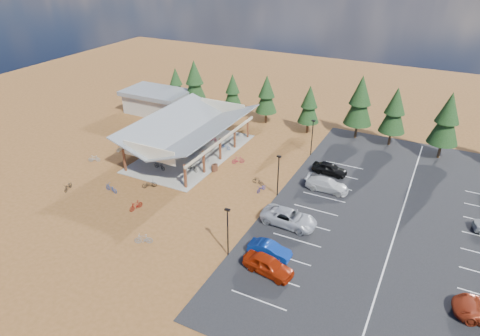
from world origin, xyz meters
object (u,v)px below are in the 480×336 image
bike_2 (181,138)px  trash_bin_0 (215,167)px  bike_pavilion (190,128)px  bike_1 (172,148)px  car_1 (270,250)px  bike_14 (261,188)px  bike_6 (225,146)px  trash_bin_1 (214,168)px  outbuilding (157,101)px  car_4 (330,168)px  bike_11 (136,205)px  bike_4 (192,167)px  car_0 (268,265)px  bike_7 (213,139)px  bike_3 (198,130)px  car_3 (327,185)px  bike_13 (144,239)px  bike_8 (68,186)px  bike_9 (94,159)px  bike_0 (159,166)px  bike_10 (111,188)px  lamp_post_0 (228,229)px  lamp_post_2 (312,135)px  bike_12 (149,184)px  bike_16 (258,181)px  bike_5 (204,159)px  car_2 (289,218)px  lamp_post_1 (278,173)px  bike_15 (238,160)px

bike_2 → trash_bin_0: bearing=-111.1°
bike_pavilion → bike_1: size_ratio=12.72×
bike_pavilion → car_1: bearing=-39.7°
bike_14 → bike_6: bearing=151.5°
trash_bin_1 → outbuilding: bearing=143.8°
trash_bin_1 → bike_6: bike_6 is taller
car_4 → bike_11: bearing=139.6°
bike_4 → car_0: size_ratio=0.40×
bike_4 → bike_7: bike_7 is taller
bike_3 → car_3: bearing=-89.3°
trash_bin_0 → bike_13: bearing=-85.3°
bike_1 → bike_8: 15.04m
car_4 → bike_14: bearing=145.9°
bike_14 → bike_9: bearing=-159.8°
bike_0 → bike_10: size_ratio=1.01×
bike_1 → bike_9: bearing=121.3°
lamp_post_0 → car_4: 20.30m
lamp_post_2 → bike_2: lamp_post_2 is taller
lamp_post_2 → bike_1: bearing=-155.7°
trash_bin_0 → bike_12: bearing=-123.5°
bike_1 → bike_13: (9.49, -18.30, -0.02)m
bike_9 → bike_16: bike_9 is taller
bike_3 → bike_8: bearing=-172.5°
bike_0 → bike_9: bike_0 is taller
lamp_post_0 → bike_7: bearing=123.3°
bike_0 → bike_5: bike_0 is taller
bike_4 → bike_13: bike_4 is taller
bike_pavilion → bike_9: bike_pavilion is taller
car_4 → bike_4: bearing=117.6°
bike_2 → car_2: 25.18m
bike_13 → lamp_post_1: bearing=122.7°
bike_pavilion → bike_13: size_ratio=10.78×
bike_13 → bike_14: bike_13 is taller
trash_bin_1 → car_3: (14.33, 1.92, 0.33)m
bike_6 → bike_15: bike_15 is taller
bike_3 → bike_4: (6.04, -10.97, 0.05)m
lamp_post_2 → trash_bin_0: 13.95m
bike_0 → bike_16: size_ratio=1.20×
lamp_post_2 → bike_13: lamp_post_2 is taller
trash_bin_0 → bike_9: (-15.69, -5.25, 0.02)m
bike_9 → car_3: car_3 is taller
bike_10 → bike_13: (9.56, -6.08, 0.04)m
outbuilding → car_2: bearing=-32.8°
trash_bin_0 → bike_2: 10.63m
bike_6 → bike_12: bike_6 is taller
bike_5 → bike_14: 10.43m
bike_1 → bike_15: 9.94m
bike_2 → bike_11: bearing=-151.2°
bike_2 → bike_15: 11.08m
trash_bin_0 → car_0: 20.13m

